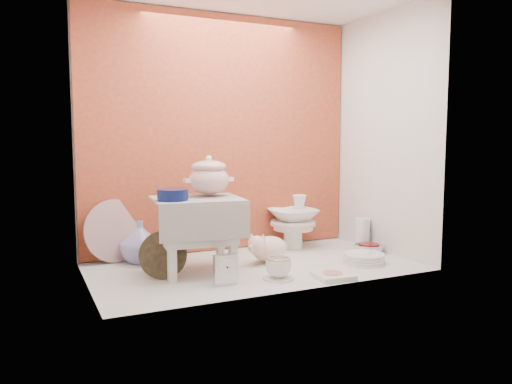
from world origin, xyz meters
TOP-DOWN VIEW (x-y plane):
  - ground at (0.00, 0.00)m, footprint 1.80×1.80m
  - niche_shell at (0.00, 0.18)m, footprint 1.86×1.03m
  - step_stool at (-0.33, 0.02)m, footprint 0.50×0.44m
  - soup_tureen at (-0.24, 0.08)m, footprint 0.31×0.31m
  - cobalt_bowl at (-0.47, -0.03)m, footprint 0.18×0.18m
  - floral_platter at (-0.69, 0.45)m, footprint 0.38×0.16m
  - blue_white_vase at (-0.56, 0.37)m, footprint 0.30×0.30m
  - lacquer_tray at (-0.53, -0.01)m, footprint 0.26×0.19m
  - mantel_clock at (-0.28, -0.26)m, footprint 0.12×0.05m
  - plush_pig at (0.12, 0.05)m, footprint 0.28×0.20m
  - teacup_saucer at (0.00, -0.29)m, footprint 0.19×0.19m
  - gold_rim_teacup at (0.00, -0.29)m, footprint 0.15×0.15m
  - lattice_dish at (0.27, -0.39)m, footprint 0.20×0.20m
  - dinner_plate_stack at (0.60, -0.20)m, footprint 0.29×0.29m
  - crystal_bowl at (0.79, -0.01)m, footprint 0.22×0.22m
  - clear_glass_vase at (0.84, 0.13)m, footprint 0.12×0.12m
  - porcelain_tower at (0.44, 0.34)m, footprint 0.39×0.39m

SIDE VIEW (x-z plane):
  - ground at x=0.00m, z-range 0.00..0.00m
  - teacup_saucer at x=0.00m, z-range 0.00..0.01m
  - lattice_dish at x=0.27m, z-range 0.00..0.03m
  - crystal_bowl at x=0.79m, z-range 0.00..0.06m
  - dinner_plate_stack at x=0.60m, z-range 0.00..0.06m
  - gold_rim_teacup at x=0.00m, z-range 0.01..0.12m
  - plush_pig at x=0.12m, z-range 0.00..0.16m
  - mantel_clock at x=-0.28m, z-range 0.00..0.17m
  - clear_glass_vase at x=0.84m, z-range 0.00..0.20m
  - lacquer_tray at x=-0.53m, z-range 0.00..0.24m
  - blue_white_vase at x=-0.56m, z-range 0.00..0.24m
  - porcelain_tower at x=0.44m, z-range 0.00..0.35m
  - floral_platter at x=-0.69m, z-range 0.00..0.37m
  - step_stool at x=-0.33m, z-range 0.00..0.40m
  - cobalt_bowl at x=-0.47m, z-range 0.40..0.46m
  - soup_tureen at x=-0.24m, z-range 0.40..0.63m
  - niche_shell at x=0.00m, z-range 0.17..1.70m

